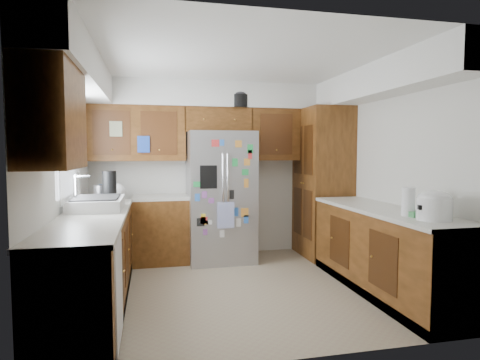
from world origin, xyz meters
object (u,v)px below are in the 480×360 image
pantry (322,183)px  rice_cooker (434,205)px  paper_towel (408,202)px  fridge (221,197)px

pantry → rice_cooker: 2.38m
pantry → rice_cooker: bearing=-90.0°
rice_cooker → paper_towel: (-0.08, 0.26, -0.00)m
rice_cooker → paper_towel: 0.27m
pantry → rice_cooker: pantry is taller
fridge → paper_towel: fridge is taller
pantry → fridge: size_ratio=1.19×
pantry → paper_towel: size_ratio=7.99×
fridge → paper_towel: 2.60m
paper_towel → pantry: bearing=87.9°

